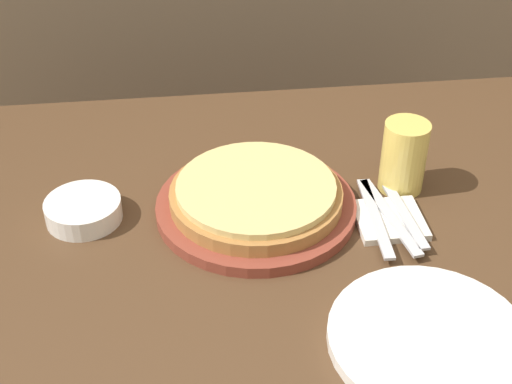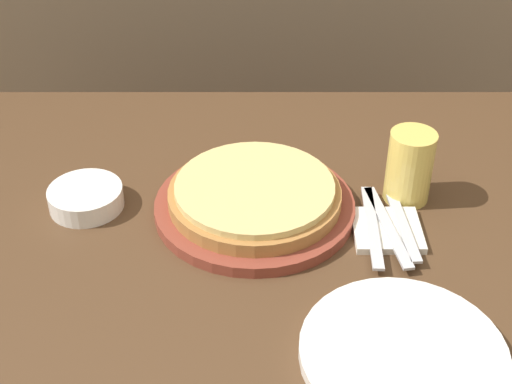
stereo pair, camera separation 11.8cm
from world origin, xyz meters
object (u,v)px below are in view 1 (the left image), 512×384
Objects in this scene: side_bowl at (83,210)px; fork at (375,217)px; beer_glass at (404,154)px; dinner_knife at (390,216)px; pizza_on_board at (256,199)px; dinner_plate at (429,339)px; spoon at (405,215)px.

side_bowl is 0.60× the size of fork.
side_bowl is 0.48m from fork.
beer_glass is 1.01× the size of side_bowl.
pizza_on_board is at bearing 164.84° from dinner_knife.
dinner_plate reaches higher than spoon.
pizza_on_board is 0.38m from dinner_plate.
dinner_plate is 0.26m from fork.
dinner_plate is 1.53× the size of spoon.
fork and dinner_knife have the same top height.
dinner_plate is (-0.06, -0.36, -0.06)m from beer_glass.
fork is at bearing 180.00° from spoon.
beer_glass reaches higher than fork.
beer_glass is 0.12m from dinner_knife.
pizza_on_board is 1.87× the size of spoon.
dinner_plate is 0.59m from side_bowl.
fork is (0.48, -0.07, -0.00)m from side_bowl.
dinner_plate is at bearing -34.82° from side_bowl.
dinner_knife is at bearing 85.98° from dinner_plate.
side_bowl is 0.53m from spoon.
beer_glass is at bearing 53.99° from fork.
pizza_on_board is 0.25m from spoon.
spoon is at bearing 80.62° from dinner_plate.
spoon is at bearing 0.00° from dinner_knife.
fork is 0.05m from spoon.
pizza_on_board reaches higher than spoon.
beer_glass is 0.46× the size of dinner_plate.
side_bowl reaches higher than dinner_plate.
beer_glass is (0.26, 0.04, 0.04)m from pizza_on_board.
side_bowl is at bearing 177.21° from pizza_on_board.
dinner_plate reaches higher than dinner_knife.
beer_glass reaches higher than dinner_knife.
beer_glass is 0.61× the size of dinner_knife.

